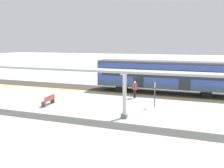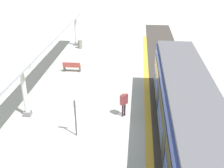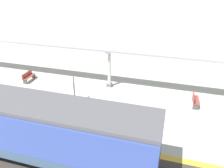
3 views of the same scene
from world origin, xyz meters
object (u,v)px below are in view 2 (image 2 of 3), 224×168
at_px(bench_near_end, 72,67).
at_px(passenger_waiting_near_edge, 124,101).
at_px(canopy_pillar_nearest, 76,30).
at_px(platform_info_sign, 75,115).
at_px(canopy_pillar_second, 24,91).
at_px(train_near_carriage, 187,112).
at_px(trash_bin, 80,44).

height_order(bench_near_end, passenger_waiting_near_edge, passenger_waiting_near_edge).
height_order(canopy_pillar_nearest, platform_info_sign, canopy_pillar_nearest).
xyz_separation_m(canopy_pillar_nearest, bench_near_end, (-1.16, 7.32, -1.26)).
xyz_separation_m(bench_near_end, platform_info_sign, (-2.28, 8.92, 0.89)).
bearing_deg(canopy_pillar_nearest, passenger_waiting_near_edge, 112.97).
distance_m(canopy_pillar_nearest, passenger_waiting_near_edge, 15.20).
bearing_deg(canopy_pillar_second, bench_near_end, -99.22).
xyz_separation_m(canopy_pillar_nearest, passenger_waiting_near_edge, (-5.93, 13.99, -0.63)).
xyz_separation_m(train_near_carriage, canopy_pillar_nearest, (9.23, -16.29, -0.13)).
bearing_deg(platform_info_sign, train_near_carriage, 179.49).
distance_m(canopy_pillar_second, trash_bin, 13.57).
bearing_deg(canopy_pillar_second, platform_info_sign, 153.19).
relative_size(canopy_pillar_nearest, trash_bin, 3.82).
height_order(train_near_carriage, bench_near_end, train_near_carriage).
bearing_deg(canopy_pillar_nearest, trash_bin, 121.33).
xyz_separation_m(canopy_pillar_second, trash_bin, (-0.61, -13.49, -1.26)).
xyz_separation_m(trash_bin, passenger_waiting_near_edge, (-5.32, 12.98, 0.63)).
relative_size(canopy_pillar_nearest, platform_info_sign, 1.52).
bearing_deg(trash_bin, train_near_carriage, 119.43).
distance_m(canopy_pillar_second, platform_info_sign, 3.88).
height_order(trash_bin, platform_info_sign, platform_info_sign).
bearing_deg(bench_near_end, train_near_carriage, 131.98).
height_order(bench_near_end, platform_info_sign, platform_info_sign).
bearing_deg(canopy_pillar_nearest, platform_info_sign, 101.98).
height_order(trash_bin, passenger_waiting_near_edge, passenger_waiting_near_edge).
xyz_separation_m(bench_near_end, trash_bin, (0.55, -6.32, -0.01)).
bearing_deg(canopy_pillar_second, passenger_waiting_near_edge, -175.10).
bearing_deg(canopy_pillar_nearest, train_near_carriage, 119.55).
height_order(train_near_carriage, passenger_waiting_near_edge, train_near_carriage).
xyz_separation_m(canopy_pillar_second, passenger_waiting_near_edge, (-5.93, -0.51, -0.63)).
bearing_deg(passenger_waiting_near_edge, trash_bin, -67.73).
height_order(train_near_carriage, trash_bin, train_near_carriage).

